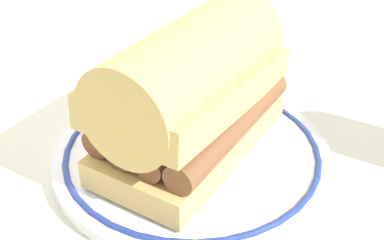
{
  "coord_description": "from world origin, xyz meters",
  "views": [
    {
      "loc": [
        -0.2,
        -0.28,
        0.29
      ],
      "look_at": [
        0.01,
        0.02,
        0.04
      ],
      "focal_mm": 45.42,
      "sensor_mm": 36.0,
      "label": 1
    }
  ],
  "objects": [
    {
      "name": "plate",
      "position": [
        0.01,
        0.02,
        0.01
      ],
      "size": [
        0.26,
        0.26,
        0.01
      ],
      "color": "white",
      "rests_on": "ground_plane"
    },
    {
      "name": "sausage_sandwich",
      "position": [
        0.01,
        0.02,
        0.08
      ],
      "size": [
        0.22,
        0.17,
        0.12
      ],
      "rotation": [
        0.0,
        0.0,
        0.41
      ],
      "color": "#D8B669",
      "rests_on": "plate"
    },
    {
      "name": "ground_plane",
      "position": [
        0.0,
        0.0,
        0.0
      ],
      "size": [
        1.5,
        1.5,
        0.0
      ],
      "primitive_type": "plane",
      "color": "beige"
    }
  ]
}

